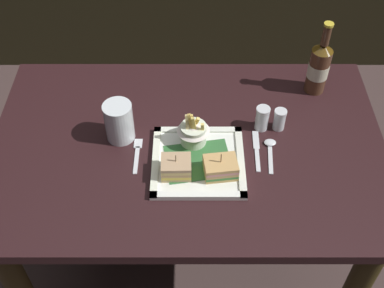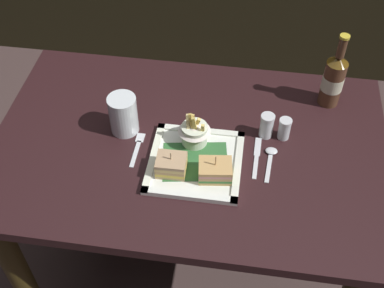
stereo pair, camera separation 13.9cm
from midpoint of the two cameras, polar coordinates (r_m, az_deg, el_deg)
ground_plane at (r=2.06m, az=-2.42°, el=-14.27°), size 6.00×6.00×0.00m
dining_table at (r=1.56m, az=-3.12°, el=-3.64°), size 1.16×0.75×0.75m
square_plate at (r=1.39m, az=-2.24°, el=-2.22°), size 0.26×0.26×0.02m
sandwich_half_left at (r=1.35m, az=-4.89°, el=-2.84°), size 0.08×0.07×0.08m
sandwich_half_right at (r=1.34m, az=0.25°, el=-2.88°), size 0.10×0.08×0.08m
fries_cup at (r=1.41m, az=-2.78°, el=1.36°), size 0.09×0.09×0.11m
beer_bottle at (r=1.59m, az=11.84°, el=8.59°), size 0.07×0.07×0.25m
water_glass at (r=1.45m, az=-11.19°, el=2.19°), size 0.08×0.08×0.12m
fork at (r=1.44m, az=-9.19°, el=-1.16°), size 0.02×0.14×0.00m
knife at (r=1.44m, az=4.60°, el=-0.70°), size 0.02×0.16×0.00m
spoon at (r=1.44m, az=6.15°, el=-0.40°), size 0.03×0.13×0.01m
salt_shaker at (r=1.47m, az=5.27°, el=2.70°), size 0.04×0.04×0.08m
pepper_shaker at (r=1.48m, az=7.26°, el=2.57°), size 0.04×0.04×0.07m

